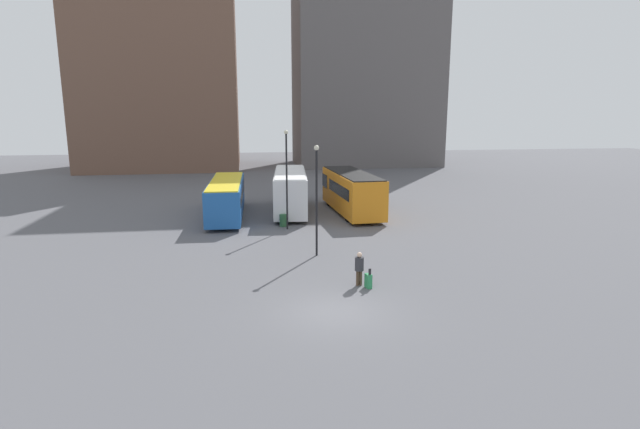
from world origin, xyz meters
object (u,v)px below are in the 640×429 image
at_px(lamp_post_1, 317,192).
at_px(bus_1, 290,190).
at_px(trash_bin, 283,220).
at_px(bus_0, 226,197).
at_px(bus_2, 351,191).
at_px(lamp_post_0, 287,173).
at_px(traveler, 359,266).
at_px(suitcase, 368,281).

bearing_deg(lamp_post_1, bus_1, 91.36).
distance_m(lamp_post_1, trash_bin, 8.18).
distance_m(bus_0, bus_1, 5.14).
distance_m(bus_2, lamp_post_1, 12.44).
bearing_deg(bus_1, trash_bin, 174.53).
bearing_deg(lamp_post_0, bus_1, 82.81).
distance_m(traveler, trash_bin, 12.85).
height_order(suitcase, trash_bin, suitcase).
height_order(bus_1, lamp_post_0, lamp_post_0).
xyz_separation_m(bus_1, trash_bin, (-0.98, -5.29, -1.33)).
height_order(lamp_post_1, trash_bin, lamp_post_1).
xyz_separation_m(bus_1, lamp_post_1, (0.30, -12.74, 1.82)).
relative_size(bus_0, traveler, 6.85).
distance_m(bus_1, bus_2, 4.89).
bearing_deg(traveler, lamp_post_1, 1.01).
bearing_deg(lamp_post_0, suitcase, -77.56).
bearing_deg(lamp_post_0, bus_0, 130.38).
height_order(bus_0, traveler, bus_0).
distance_m(bus_0, traveler, 17.90).
xyz_separation_m(bus_1, bus_2, (4.72, -1.26, -0.02)).
xyz_separation_m(traveler, suitcase, (0.34, -0.39, -0.61)).
bearing_deg(bus_1, lamp_post_1, -173.58).
xyz_separation_m(lamp_post_0, lamp_post_1, (1.08, -6.56, -0.30)).
height_order(traveler, suitcase, traveler).
distance_m(bus_1, traveler, 17.97).
bearing_deg(trash_bin, lamp_post_0, -77.10).
relative_size(traveler, suitcase, 1.67).
bearing_deg(traveler, suitcase, -151.06).
distance_m(traveler, suitcase, 0.80).
height_order(bus_2, traveler, bus_2).
distance_m(bus_0, suitcase, 18.41).
height_order(bus_0, bus_2, bus_2).
xyz_separation_m(bus_1, traveler, (1.54, -17.88, -0.81)).
relative_size(suitcase, lamp_post_0, 0.14).
height_order(bus_1, suitcase, bus_1).
bearing_deg(suitcase, bus_0, 9.42).
height_order(bus_0, suitcase, bus_0).
bearing_deg(lamp_post_0, bus_2, 41.83).
distance_m(bus_1, trash_bin, 5.55).
bearing_deg(trash_bin, bus_2, 35.29).
distance_m(bus_1, lamp_post_0, 6.58).
bearing_deg(traveler, bus_1, -7.61).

